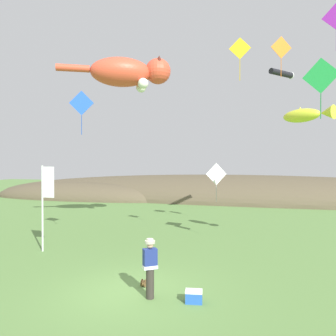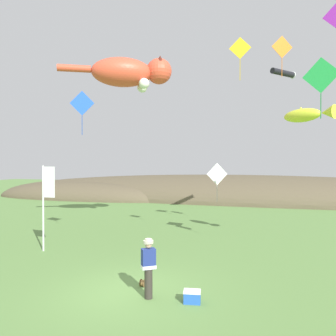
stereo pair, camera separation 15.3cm
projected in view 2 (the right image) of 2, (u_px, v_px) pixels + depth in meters
ground_plane at (129, 292)px, 10.19m from camera, size 120.00×120.00×0.00m
distant_hill_ridge at (215, 200)px, 36.42m from camera, size 62.42×12.92×5.55m
festival_attendant at (148, 266)px, 9.69m from camera, size 0.49×0.46×1.77m
kite_spool at (143, 283)px, 10.62m from camera, size 0.14×0.25×0.25m
picnic_cooler at (192, 296)px, 9.39m from camera, size 0.54×0.41×0.36m
festival_banner_pole at (46, 195)px, 14.90m from camera, size 0.66×0.08×3.91m
kite_giant_cat at (130, 73)px, 19.30m from camera, size 6.01×3.73×2.01m
kite_fish_windsock at (307, 115)px, 14.51m from camera, size 2.28×1.78×0.71m
kite_tube_streamer at (283, 73)px, 20.37m from camera, size 1.56×1.77×0.44m
kite_diamond_green at (321, 76)px, 11.60m from camera, size 1.21×0.44×2.18m
kite_diamond_white at (217, 174)px, 17.41m from camera, size 1.01×0.62×2.07m
kite_diamond_gold at (240, 49)px, 13.79m from camera, size 0.92×0.12×1.82m
kite_diamond_blue at (82, 104)px, 15.13m from camera, size 1.08×0.39×2.04m
kite_diamond_orange at (282, 47)px, 15.67m from camera, size 0.96×0.50×1.97m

